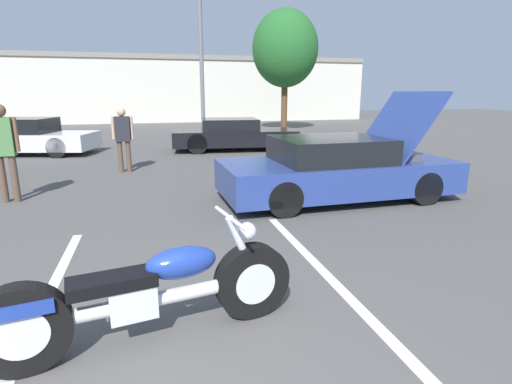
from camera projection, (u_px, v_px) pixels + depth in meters
The scene contains 11 objects.
parking_stripe_foreground at pixel (14, 365), 2.99m from camera, with size 0.12×5.80×0.01m, color white.
parking_stripe_middle at pixel (363, 312), 3.71m from camera, with size 0.12×5.80×0.01m, color white.
far_building at pixel (139, 87), 27.70m from camera, with size 32.00×4.20×4.40m.
light_pole at pixel (203, 37), 17.05m from camera, with size 1.21×0.28×7.79m.
tree_background at pixel (285, 49), 20.22m from camera, with size 3.34×3.34×6.07m.
motorcycle at pixel (149, 294), 3.20m from camera, with size 2.48×0.78×0.98m.
show_car_hood_open at pixel (338, 169), 7.54m from camera, with size 4.42×1.93×2.01m.
parked_car_right_row at pixel (233, 135), 14.09m from camera, with size 4.43×2.26×1.10m.
parked_car_mid_row at pixel (26, 137), 13.06m from camera, with size 4.48×2.71×1.18m.
spectator_near_motorcycle at pixel (123, 135), 10.04m from camera, with size 0.52×0.21×1.62m.
spectator_by_show_car at pixel (4, 144), 7.20m from camera, with size 0.52×0.24×1.79m.
Camera 1 is at (0.54, -1.78, 1.99)m, focal length 28.00 mm.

